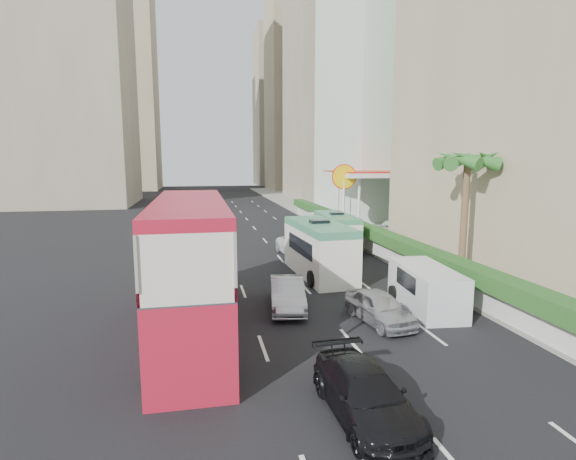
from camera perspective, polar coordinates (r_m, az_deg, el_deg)
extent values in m
plane|color=black|center=(18.84, 7.03, -11.39)|extent=(200.00, 200.00, 0.00)
cube|color=#B9182F|center=(17.21, -12.19, -4.67)|extent=(2.50, 11.00, 5.06)
imported|color=#AFB1B6|center=(20.16, -0.10, -9.94)|extent=(2.00, 4.29, 1.36)
imported|color=#AFB1B6|center=(18.89, 11.46, -11.44)|extent=(2.08, 3.98, 1.29)
imported|color=black|center=(12.58, 9.69, -22.38)|extent=(1.98, 4.47, 1.28)
imported|color=silver|center=(30.81, 1.47, -3.32)|extent=(2.69, 5.14, 1.38)
cube|color=silver|center=(25.49, 3.96, -2.45)|extent=(2.68, 6.93, 3.02)
cube|color=silver|center=(32.46, 6.15, -0.36)|extent=(2.23, 6.07, 2.66)
cube|color=silver|center=(20.81, 17.12, -7.05)|extent=(2.29, 4.82, 1.87)
cube|color=silver|center=(38.89, 3.98, 0.56)|extent=(2.10, 4.62, 1.80)
cube|color=#99968C|center=(44.71, 7.90, 0.53)|extent=(6.00, 120.00, 0.18)
cube|color=silver|center=(33.47, 9.59, -1.28)|extent=(0.30, 44.00, 1.00)
cube|color=#2D6626|center=(33.33, 9.62, 0.16)|extent=(1.10, 44.00, 0.70)
cylinder|color=brown|center=(24.94, 21.45, 1.06)|extent=(0.36, 0.36, 6.40)
cube|color=silver|center=(42.89, 10.12, 3.70)|extent=(6.50, 8.00, 5.50)
cube|color=tan|center=(80.56, 6.50, 22.08)|extent=(16.00, 16.00, 50.00)
cube|color=tan|center=(102.49, 1.60, 17.55)|extent=(14.00, 14.00, 44.00)
cube|color=tan|center=(123.60, -0.78, 15.12)|extent=(14.00, 14.00, 40.00)
cube|color=tan|center=(76.57, -27.06, 22.69)|extent=(18.00, 18.00, 52.00)
cube|color=tan|center=(109.24, -20.79, 16.99)|extent=(16.00, 16.00, 46.00)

